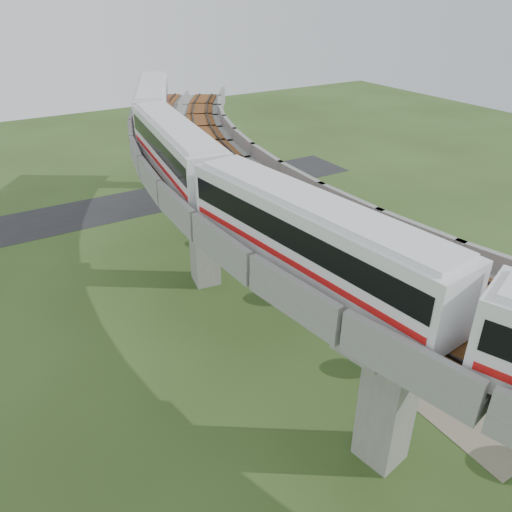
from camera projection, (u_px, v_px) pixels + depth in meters
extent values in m
plane|color=#31461C|center=(262.00, 352.00, 34.09)|extent=(160.00, 160.00, 0.00)
cube|color=#7E735C|center=(427.00, 306.00, 38.95)|extent=(18.00, 26.00, 0.04)
cube|color=#232326|center=(123.00, 206.00, 56.60)|extent=(60.00, 8.00, 0.03)
cube|color=#99968E|center=(187.00, 153.00, 60.09)|extent=(2.86, 2.93, 8.40)
cube|color=#99968E|center=(185.00, 113.00, 57.80)|extent=(7.21, 5.74, 1.20)
cube|color=#99968E|center=(204.00, 236.00, 40.31)|extent=(2.35, 2.51, 8.40)
cube|color=#99968E|center=(201.00, 180.00, 38.01)|extent=(7.31, 3.58, 1.20)
cube|color=#99968E|center=(389.00, 396.00, 24.67)|extent=(2.35, 2.51, 8.40)
cube|color=#99968E|center=(402.00, 317.00, 22.37)|extent=(7.31, 3.58, 1.20)
cube|color=gray|center=(179.00, 116.00, 52.04)|extent=(16.42, 20.91, 0.80)
cube|color=gray|center=(136.00, 108.00, 51.28)|extent=(8.66, 17.08, 1.00)
cube|color=gray|center=(220.00, 107.00, 51.93)|extent=(8.66, 17.08, 1.00)
cube|color=brown|center=(157.00, 112.00, 51.65)|extent=(10.68, 18.08, 0.12)
cube|color=black|center=(157.00, 111.00, 51.59)|extent=(9.69, 17.59, 0.12)
cube|color=brown|center=(200.00, 111.00, 51.98)|extent=(10.68, 18.08, 0.12)
cube|color=black|center=(200.00, 110.00, 51.93)|extent=(9.69, 17.59, 0.12)
cube|color=gray|center=(205.00, 173.00, 36.47)|extent=(11.77, 20.03, 0.80)
cube|color=gray|center=(145.00, 168.00, 34.60)|extent=(3.22, 18.71, 1.00)
cube|color=gray|center=(259.00, 154.00, 37.48)|extent=(3.22, 18.71, 1.00)
cube|color=brown|center=(175.00, 170.00, 35.51)|extent=(5.44, 19.05, 0.12)
cube|color=black|center=(175.00, 169.00, 35.45)|extent=(4.35, 18.88, 0.12)
cube|color=brown|center=(233.00, 163.00, 36.99)|extent=(5.44, 19.05, 0.12)
cube|color=black|center=(233.00, 161.00, 36.93)|extent=(4.35, 18.88, 0.12)
cube|color=gray|center=(381.00, 286.00, 22.76)|extent=(11.77, 20.03, 0.80)
cube|color=gray|center=(317.00, 303.00, 19.91)|extent=(3.22, 18.71, 1.00)
cube|color=gray|center=(437.00, 241.00, 24.76)|extent=(3.22, 18.71, 1.00)
cube|color=brown|center=(350.00, 294.00, 21.30)|extent=(5.44, 19.05, 0.12)
cube|color=black|center=(350.00, 292.00, 21.25)|extent=(4.35, 18.88, 0.12)
cube|color=brown|center=(411.00, 262.00, 23.78)|extent=(5.44, 19.05, 0.12)
cube|color=black|center=(411.00, 260.00, 23.73)|extent=(4.35, 18.88, 0.12)
cube|color=silver|center=(311.00, 236.00, 22.20)|extent=(4.36, 15.21, 3.20)
cube|color=silver|center=(313.00, 201.00, 21.38)|extent=(3.74, 14.40, 0.22)
cube|color=black|center=(311.00, 227.00, 21.98)|extent=(4.35, 14.62, 1.15)
cube|color=red|center=(310.00, 251.00, 22.55)|extent=(4.35, 14.62, 0.30)
cube|color=black|center=(309.00, 265.00, 22.89)|extent=(3.31, 12.88, 0.28)
cube|color=silver|center=(176.00, 149.00, 33.97)|extent=(4.75, 15.23, 3.20)
cube|color=silver|center=(174.00, 124.00, 33.16)|extent=(4.11, 14.41, 0.22)
cube|color=black|center=(176.00, 142.00, 33.76)|extent=(4.73, 14.64, 1.15)
cube|color=red|center=(177.00, 160.00, 34.33)|extent=(4.73, 14.64, 0.30)
cube|color=black|center=(178.00, 170.00, 34.67)|extent=(3.65, 12.89, 0.28)
cube|color=silver|center=(153.00, 103.00, 47.10)|extent=(8.20, 14.90, 3.20)
cube|color=silver|center=(151.00, 84.00, 46.28)|extent=(7.41, 14.00, 0.22)
cube|color=black|center=(152.00, 98.00, 46.88)|extent=(8.03, 14.37, 1.15)
cube|color=red|center=(154.00, 111.00, 47.46)|extent=(8.03, 14.37, 0.30)
cube|color=black|center=(154.00, 119.00, 47.80)|extent=(6.60, 12.52, 0.28)
cylinder|color=#2D382D|center=(264.00, 210.00, 53.79)|extent=(0.08, 0.08, 1.50)
cube|color=#2D382D|center=(269.00, 219.00, 51.65)|extent=(1.69, 4.77, 1.40)
cylinder|color=#2D382D|center=(275.00, 229.00, 49.54)|extent=(0.08, 0.08, 1.50)
cube|color=#2D382D|center=(283.00, 240.00, 47.46)|extent=(1.23, 4.91, 1.40)
cylinder|color=#2D382D|center=(293.00, 251.00, 45.40)|extent=(0.08, 0.08, 1.50)
cube|color=#2D382D|center=(305.00, 263.00, 43.39)|extent=(0.75, 4.99, 1.40)
cylinder|color=#2D382D|center=(320.00, 277.00, 41.41)|extent=(0.08, 0.08, 1.50)
cube|color=#2D382D|center=(337.00, 291.00, 39.48)|extent=(0.27, 5.04, 1.40)
cylinder|color=#2D382D|center=(357.00, 306.00, 37.60)|extent=(0.08, 0.08, 1.50)
cube|color=#2D382D|center=(381.00, 323.00, 35.77)|extent=(0.27, 5.04, 1.40)
cylinder|color=#2D382D|center=(409.00, 341.00, 34.00)|extent=(0.08, 0.08, 1.50)
cube|color=#2D382D|center=(440.00, 359.00, 32.29)|extent=(0.75, 4.99, 1.40)
cylinder|color=#2D382D|center=(476.00, 379.00, 30.65)|extent=(0.08, 0.08, 1.50)
cylinder|color=#382314|center=(244.00, 201.00, 56.49)|extent=(0.18, 0.18, 1.08)
ellipsoid|color=#143611|center=(244.00, 190.00, 55.89)|extent=(2.37, 2.37, 2.02)
cylinder|color=#382314|center=(253.00, 236.00, 47.71)|extent=(0.18, 0.18, 1.78)
ellipsoid|color=#143611|center=(253.00, 220.00, 46.89)|extent=(2.77, 2.77, 2.36)
cylinder|color=#382314|center=(301.00, 294.00, 39.50)|extent=(0.18, 0.18, 1.06)
ellipsoid|color=#143611|center=(301.00, 281.00, 38.94)|extent=(2.15, 2.15, 1.83)
cylinder|color=#382314|center=(388.00, 364.00, 32.26)|extent=(0.18, 0.18, 1.06)
ellipsoid|color=#143611|center=(390.00, 350.00, 31.72)|extent=(2.00, 2.00, 1.70)
imported|color=#A4120F|center=(401.00, 288.00, 40.19)|extent=(3.61, 2.06, 1.13)
imported|color=black|center=(420.00, 285.00, 40.43)|extent=(4.49, 3.07, 1.21)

